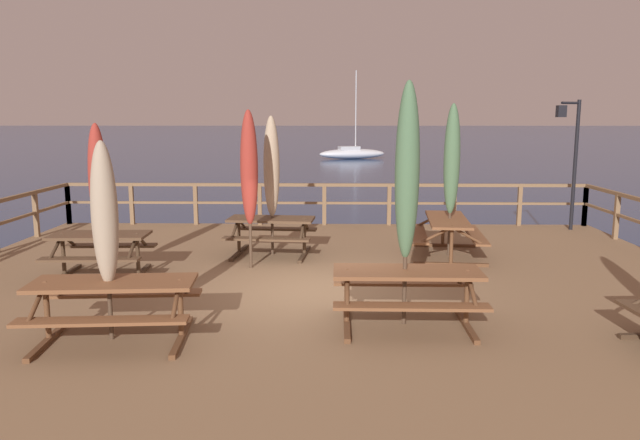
% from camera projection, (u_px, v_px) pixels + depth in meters
% --- Properties ---
extents(ground_plane, '(600.00, 600.00, 0.00)m').
position_uv_depth(ground_plane, '(319.00, 339.00, 9.95)').
color(ground_plane, navy).
extents(wooden_deck, '(13.78, 12.61, 0.81)m').
position_uv_depth(wooden_deck, '(319.00, 315.00, 9.88)').
color(wooden_deck, '#846647').
rests_on(wooden_deck, ground).
extents(railing_waterside_far, '(13.58, 0.10, 1.09)m').
position_uv_depth(railing_waterside_far, '(324.00, 197.00, 15.76)').
color(railing_waterside_far, brown).
rests_on(railing_waterside_far, wooden_deck).
extents(picnic_table_mid_left, '(1.71, 1.47, 0.78)m').
position_uv_depth(picnic_table_mid_left, '(100.00, 246.00, 10.60)').
color(picnic_table_mid_left, brown).
rests_on(picnic_table_mid_left, wooden_deck).
extents(picnic_table_back_right, '(1.97, 1.42, 0.78)m').
position_uv_depth(picnic_table_back_right, '(407.00, 285.00, 8.07)').
color(picnic_table_back_right, brown).
rests_on(picnic_table_back_right, wooden_deck).
extents(picnic_table_mid_centre, '(1.58, 2.23, 0.78)m').
position_uv_depth(picnic_table_mid_centre, '(447.00, 228.00, 12.23)').
color(picnic_table_mid_centre, brown).
rests_on(picnic_table_mid_centre, wooden_deck).
extents(picnic_table_front_left, '(1.83, 1.55, 0.78)m').
position_uv_depth(picnic_table_front_left, '(271.00, 228.00, 12.29)').
color(picnic_table_front_left, brown).
rests_on(picnic_table_front_left, wooden_deck).
extents(picnic_table_mid_right, '(2.10, 1.56, 0.78)m').
position_uv_depth(picnic_table_mid_right, '(114.00, 297.00, 7.53)').
color(picnic_table_mid_right, brown).
rests_on(picnic_table_mid_right, wooden_deck).
extents(patio_umbrella_short_mid, '(0.32, 0.32, 2.68)m').
position_uv_depth(patio_umbrella_short_mid, '(98.00, 180.00, 10.48)').
color(patio_umbrella_short_mid, '#4C3828').
rests_on(patio_umbrella_short_mid, wooden_deck).
extents(patio_umbrella_tall_mid_right, '(0.32, 0.32, 3.24)m').
position_uv_depth(patio_umbrella_tall_mid_right, '(407.00, 172.00, 7.89)').
color(patio_umbrella_tall_mid_right, '#4C3828').
rests_on(patio_umbrella_tall_mid_right, wooden_deck).
extents(patio_umbrella_short_back, '(0.32, 0.32, 3.05)m').
position_uv_depth(patio_umbrella_short_back, '(452.00, 160.00, 12.01)').
color(patio_umbrella_short_back, '#4C3828').
rests_on(patio_umbrella_short_back, wooden_deck).
extents(patio_umbrella_tall_back_left, '(0.32, 0.32, 2.81)m').
position_uv_depth(patio_umbrella_tall_back_left, '(272.00, 167.00, 12.12)').
color(patio_umbrella_tall_back_left, '#4C3828').
rests_on(patio_umbrella_tall_back_left, wooden_deck).
extents(patio_umbrella_tall_mid_left, '(0.32, 0.32, 2.50)m').
position_uv_depth(patio_umbrella_tall_mid_left, '(105.00, 215.00, 7.40)').
color(patio_umbrella_tall_mid_left, '#4C3828').
rests_on(patio_umbrella_tall_mid_left, wooden_deck).
extents(patio_umbrella_tall_back_right, '(0.32, 0.32, 2.91)m').
position_uv_depth(patio_umbrella_tall_back_right, '(249.00, 169.00, 11.01)').
color(patio_umbrella_tall_back_right, '#4C3828').
rests_on(patio_umbrella_tall_back_right, wooden_deck).
extents(lamp_post_hooked, '(0.65, 0.37, 3.20)m').
position_uv_depth(lamp_post_hooked, '(570.00, 145.00, 14.78)').
color(lamp_post_hooked, black).
rests_on(lamp_post_hooked, wooden_deck).
extents(sailboat_distant, '(6.23, 3.16, 7.72)m').
position_uv_depth(sailboat_distant, '(352.00, 153.00, 54.07)').
color(sailboat_distant, silver).
rests_on(sailboat_distant, ground).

